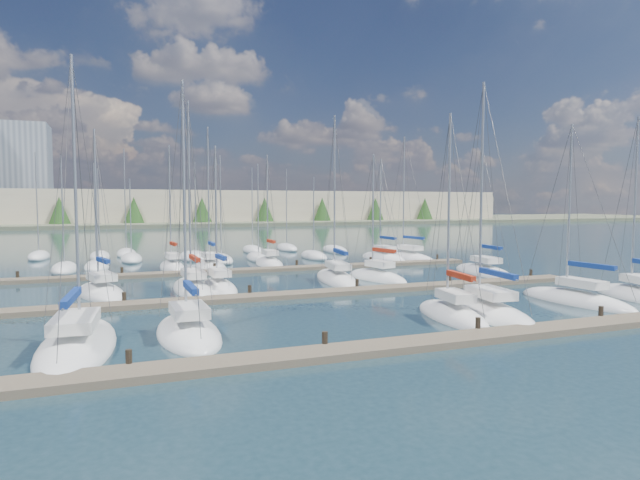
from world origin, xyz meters
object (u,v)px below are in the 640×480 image
object	(u,v)px
sailboat_b	(77,345)
sailboat_r	(407,257)
sailboat_q	(383,258)
sailboat_i	(193,289)
sailboat_p	(269,263)
sailboat_c	(188,333)
sailboat_n	(172,267)
sailboat_o	(211,267)
sailboat_k	(337,279)
sailboat_h	(101,293)
sailboat_l	(377,277)
sailboat_e	(486,312)
sailboat_m	(483,272)
sailboat_g	(638,296)
sailboat_j	(219,288)
sailboat_f	(576,300)
sailboat_d	(452,315)

from	to	relation	value
sailboat_b	sailboat_r	xyz separation A→B (m)	(32.64, 27.85, 0.02)
sailboat_q	sailboat_i	world-z (taller)	sailboat_i
sailboat_p	sailboat_c	bearing A→B (deg)	-111.79
sailboat_n	sailboat_q	bearing A→B (deg)	-3.22
sailboat_q	sailboat_o	size ratio (longest dim) A/B	0.84
sailboat_k	sailboat_p	size ratio (longest dim) A/B	1.18
sailboat_o	sailboat_h	bearing A→B (deg)	-127.83
sailboat_l	sailboat_c	size ratio (longest dim) A/B	0.86
sailboat_e	sailboat_m	world-z (taller)	sailboat_e
sailboat_b	sailboat_n	bearing A→B (deg)	80.71
sailboat_p	sailboat_g	size ratio (longest dim) A/B	0.94
sailboat_j	sailboat_p	bearing A→B (deg)	58.20
sailboat_q	sailboat_o	bearing A→B (deg)	-176.73
sailboat_b	sailboat_p	bearing A→B (deg)	63.62
sailboat_e	sailboat_g	size ratio (longest dim) A/B	1.09
sailboat_e	sailboat_n	xyz separation A→B (m)	(-14.77, 28.19, 0.02)
sailboat_i	sailboat_l	bearing A→B (deg)	1.09
sailboat_o	sailboat_f	world-z (taller)	sailboat_o
sailboat_f	sailboat_o	bearing A→B (deg)	121.81
sailboat_n	sailboat_d	bearing A→B (deg)	-71.37
sailboat_h	sailboat_e	bearing A→B (deg)	-50.12
sailboat_p	sailboat_g	world-z (taller)	sailboat_g
sailboat_r	sailboat_d	distance (m)	31.57
sailboat_r	sailboat_i	xyz separation A→B (m)	(-25.88, -14.04, 0.00)
sailboat_k	sailboat_r	xyz separation A→B (m)	(14.16, 13.06, 0.00)
sailboat_q	sailboat_d	xyz separation A→B (m)	(-10.87, -29.05, 0.02)
sailboat_h	sailboat_r	bearing A→B (deg)	8.05
sailboat_k	sailboat_h	distance (m)	17.90
sailboat_k	sailboat_i	xyz separation A→B (m)	(-11.72, -0.98, 0.01)
sailboat_e	sailboat_g	xyz separation A→B (m)	(12.87, 0.62, 0.01)
sailboat_h	sailboat_i	world-z (taller)	sailboat_i
sailboat_k	sailboat_i	size ratio (longest dim) A/B	0.99
sailboat_d	sailboat_c	distance (m)	14.20
sailboat_c	sailboat_g	xyz separation A→B (m)	(29.46, -0.32, 0.01)
sailboat_r	sailboat_n	size ratio (longest dim) A/B	1.15
sailboat_e	sailboat_r	size ratio (longest dim) A/B	0.96
sailboat_f	sailboat_n	bearing A→B (deg)	125.27
sailboat_r	sailboat_d	size ratio (longest dim) A/B	1.21
sailboat_h	sailboat_o	size ratio (longest dim) A/B	0.85
sailboat_h	sailboat_l	bearing A→B (deg)	-14.59
sailboat_h	sailboat_g	world-z (taller)	sailboat_g
sailboat_g	sailboat_o	bearing A→B (deg)	144.38
sailboat_p	sailboat_c	world-z (taller)	sailboat_c
sailboat_h	sailboat_m	bearing A→B (deg)	-15.08
sailboat_h	sailboat_p	xyz separation A→B (m)	(15.71, 13.24, 0.01)
sailboat_n	sailboat_g	world-z (taller)	sailboat_g
sailboat_r	sailboat_i	world-z (taller)	sailboat_r
sailboat_m	sailboat_g	distance (m)	14.09
sailboat_l	sailboat_e	bearing A→B (deg)	-103.22
sailboat_e	sailboat_i	bearing A→B (deg)	142.94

